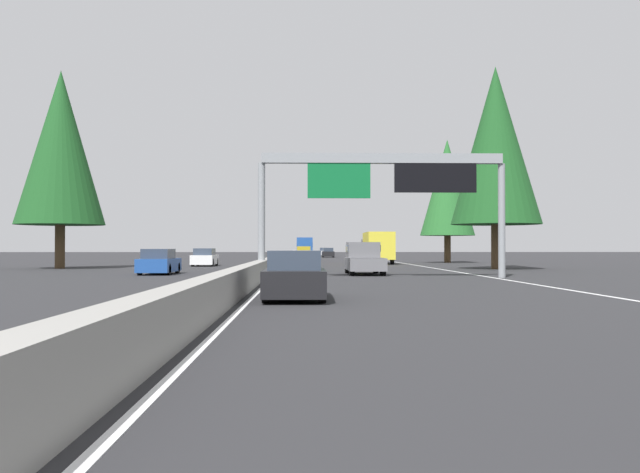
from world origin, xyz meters
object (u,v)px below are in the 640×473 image
at_px(sedan_far_right, 295,277).
at_px(conifer_left_near, 60,148).
at_px(pickup_distant_b, 364,258).
at_px(oncoming_far, 159,262).
at_px(conifer_right_mid, 447,188).
at_px(sign_gantry_overhead, 386,179).
at_px(box_truck_near_right, 377,247).
at_px(sedan_distant_a, 328,253).
at_px(sedan_mid_center, 324,252).
at_px(minivan_near_center, 304,251).
at_px(oncoming_near, 205,258).
at_px(conifer_right_near, 496,146).
at_px(bus_mid_left, 305,246).

height_order(sedan_far_right, conifer_left_near, conifer_left_near).
height_order(pickup_distant_b, conifer_left_near, conifer_left_near).
bearing_deg(oncoming_far, conifer_right_mid, 141.72).
distance_m(sign_gantry_overhead, sedan_far_right, 15.59).
bearing_deg(conifer_right_mid, box_truck_near_right, 120.14).
bearing_deg(sedan_distant_a, sedan_mid_center, 0.23).
xyz_separation_m(pickup_distant_b, minivan_near_center, (62.17, 3.48, 0.04)).
xyz_separation_m(minivan_near_center, oncoming_near, (-44.79, 8.24, -0.27)).
height_order(oncoming_far, conifer_right_near, conifer_right_near).
xyz_separation_m(sedan_distant_a, bus_mid_left, (8.10, 3.60, 1.03)).
bearing_deg(conifer_left_near, oncoming_far, -138.76).
relative_size(sedan_far_right, conifer_right_near, 0.30).
bearing_deg(oncoming_near, box_truck_near_right, 115.71).
bearing_deg(minivan_near_center, bus_mid_left, -0.77).
bearing_deg(oncoming_near, sign_gantry_overhead, 29.06).
bearing_deg(sedan_far_right, bus_mid_left, -0.27).
distance_m(box_truck_near_right, oncoming_far, 29.03).
distance_m(sedan_mid_center, bus_mid_left, 10.99).
bearing_deg(pickup_distant_b, oncoming_far, 89.73).
bearing_deg(minivan_near_center, conifer_left_near, 160.73).
height_order(sedan_far_right, minivan_near_center, minivan_near_center).
height_order(sedan_far_right, pickup_distant_b, pickup_distant_b).
bearing_deg(minivan_near_center, sedan_mid_center, -9.50).
height_order(minivan_near_center, conifer_right_near, conifer_right_near).
bearing_deg(sedan_far_right, sign_gantry_overhead, -17.35).
height_order(box_truck_near_right, oncoming_near, box_truck_near_right).
relative_size(sedan_distant_a, conifer_right_near, 0.30).
bearing_deg(conifer_right_near, sedan_far_right, 153.41).
distance_m(sign_gantry_overhead, conifer_right_mid, 35.67).
bearing_deg(oncoming_far, conifer_right_near, 111.56).
relative_size(sedan_distant_a, conifer_left_near, 0.30).
distance_m(pickup_distant_b, sedan_mid_center, 84.20).
bearing_deg(conifer_right_near, oncoming_near, 68.68).
bearing_deg(box_truck_near_right, conifer_right_near, -156.81).
relative_size(sedan_far_right, conifer_left_near, 0.30).
xyz_separation_m(oncoming_near, oncoming_far, (-17.33, 0.15, 0.00)).
relative_size(box_truck_near_right, sedan_mid_center, 1.93).
xyz_separation_m(sign_gantry_overhead, bus_mid_left, (78.79, 4.02, -3.35)).
bearing_deg(box_truck_near_right, oncoming_far, 148.11).
bearing_deg(bus_mid_left, oncoming_far, 173.39).
bearing_deg(minivan_near_center, sedan_far_right, 179.80).
bearing_deg(sedan_mid_center, oncoming_far, 171.83).
distance_m(sedan_distant_a, conifer_left_near, 59.52).
height_order(sedan_distant_a, conifer_left_near, conifer_left_near).
bearing_deg(conifer_right_near, conifer_left_near, 86.17).
distance_m(sign_gantry_overhead, sedan_mid_center, 89.26).
bearing_deg(oncoming_near, conifer_left_near, -56.28).
relative_size(sign_gantry_overhead, conifer_left_near, 0.87).
relative_size(sedan_mid_center, bus_mid_left, 0.38).
distance_m(sedan_far_right, minivan_near_center, 81.41).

